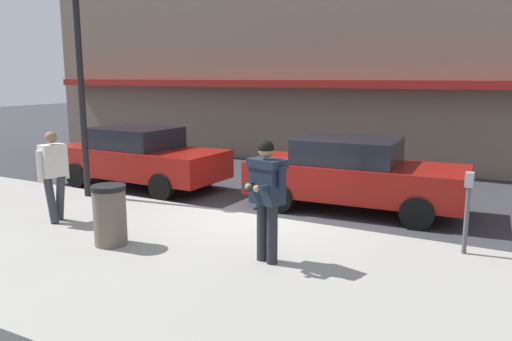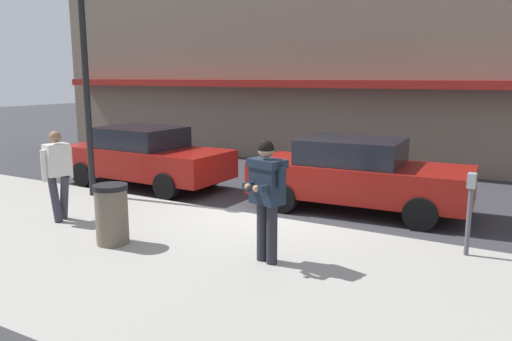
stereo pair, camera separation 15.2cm
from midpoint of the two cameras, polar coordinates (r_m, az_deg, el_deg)
ground_plane at (r=10.05m, az=0.50°, el=-5.61°), size 80.00×80.00×0.00m
sidewalk at (r=7.22m, az=-3.23°, el=-11.70°), size 32.00×5.30×0.14m
curb_paint_line at (r=9.68m, az=5.90°, el=-6.28°), size 28.00×0.12×0.01m
parked_sedan_near at (r=13.21m, az=-13.49°, el=1.55°), size 4.53×1.99×1.54m
parked_sedan_mid at (r=10.75m, az=10.70°, el=-0.38°), size 4.60×2.13×1.54m
man_texting_on_phone at (r=7.13m, az=0.62°, el=-2.01°), size 0.63×0.64×1.81m
pedestrian_in_light_coat at (r=9.96m, az=-22.55°, el=-0.04°), size 0.39×0.59×1.70m
street_lamp_post at (r=11.77m, az=-19.89°, el=11.62°), size 0.36×0.36×4.88m
parking_meter at (r=8.16m, az=22.56°, el=-3.24°), size 0.12×0.18×1.27m
trash_bin at (r=8.39m, az=-16.86°, el=-4.88°), size 0.55×0.55×0.98m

